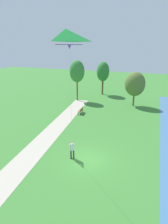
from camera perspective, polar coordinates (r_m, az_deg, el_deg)
ground_plane at (r=17.73m, az=1.19°, el=-14.10°), size 120.00×120.00×0.00m
walkway_path at (r=21.51m, az=-11.61°, el=-8.01°), size 6.13×32.06×0.02m
person_kite_flyer at (r=17.33m, az=-3.60°, el=-10.90°), size 0.50×0.63×1.83m
flying_kite at (r=10.70m, az=-5.39°, el=20.73°), size 2.26×4.53×8.77m
park_bench_near_walkway at (r=28.54m, az=-0.95°, el=0.55°), size 0.61×1.54×0.88m
tree_treeline_left at (r=39.37m, az=5.77°, el=12.01°), size 2.52×2.89×6.71m
tree_lakeside_near at (r=32.57m, az=15.15°, el=8.14°), size 3.32×2.74×5.76m
tree_horizon_far at (r=34.59m, az=-2.12°, el=12.14°), size 2.73×2.46×7.35m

